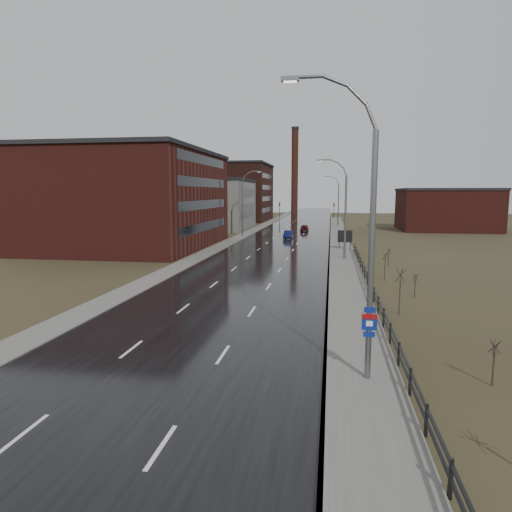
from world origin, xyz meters
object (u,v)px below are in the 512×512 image
(streetlight_main, at_px, (364,234))
(car_far, at_px, (304,228))
(billboard, at_px, (345,237))
(car_near, at_px, (288,235))

(streetlight_main, height_order, car_far, streetlight_main)
(billboard, height_order, car_far, billboard)
(billboard, height_order, car_near, billboard)
(streetlight_main, xyz_separation_m, car_near, (-8.20, 57.36, -5.40))
(streetlight_main, relative_size, billboard, 4.56)
(streetlight_main, height_order, car_near, streetlight_main)
(billboard, bearing_deg, car_far, 103.61)
(billboard, distance_m, car_far, 29.98)
(car_near, bearing_deg, streetlight_main, -81.40)
(billboard, relative_size, car_near, 0.67)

